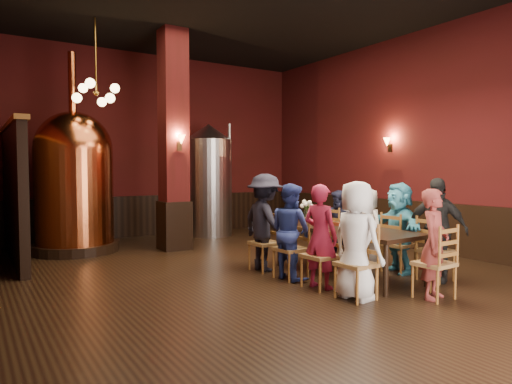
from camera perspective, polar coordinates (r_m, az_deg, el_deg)
room at (r=7.22m, az=0.44°, el=7.51°), size 10.00×10.02×4.50m
wainscot_right at (r=9.99m, az=19.97°, el=-3.98°), size 0.08×9.90×1.00m
wainscot_back at (r=11.74m, az=-12.80°, el=-2.85°), size 7.90×0.08×1.00m
column at (r=9.57m, az=-10.27°, el=6.35°), size 0.58×0.58×4.50m
partition at (r=9.29m, az=-27.99°, el=-0.33°), size 0.22×3.50×2.40m
pendant_cluster at (r=9.30m, az=-19.33°, el=11.60°), size 0.90×0.90×1.70m
sconce_wall at (r=10.39m, az=16.42°, el=5.73°), size 0.20×0.20×0.36m
sconce_column at (r=9.29m, az=-9.57°, el=6.15°), size 0.20×0.20×0.36m
dining_table at (r=7.29m, az=11.22°, el=-4.89°), size 1.10×2.44×0.75m
chair_0 at (r=6.04m, az=12.40°, el=-8.74°), size 0.48×0.48×0.92m
person_0 at (r=5.99m, az=12.43°, el=-5.93°), size 0.55×0.78×1.52m
chair_1 at (r=6.51m, az=8.04°, el=-7.85°), size 0.48×0.48×0.92m
person_1 at (r=6.47m, az=8.06°, el=-5.49°), size 0.47×0.60×1.46m
chair_2 at (r=7.00m, az=4.35°, el=-7.06°), size 0.48×0.48×0.92m
person_2 at (r=6.96m, az=4.36°, el=-4.91°), size 0.39×0.72×1.45m
chair_3 at (r=7.53m, az=1.12°, el=-6.35°), size 0.48×0.48×0.92m
person_3 at (r=7.48m, az=1.13°, el=-3.81°), size 0.60×1.03×1.59m
chair_4 at (r=7.36m, az=21.52°, el=-6.77°), size 0.48×0.48×0.92m
person_4 at (r=7.32m, az=21.57°, el=-4.37°), size 0.67×0.98×1.54m
chair_5 at (r=7.75m, az=17.38°, el=-6.21°), size 0.48×0.48×0.92m
person_5 at (r=7.71m, az=17.41°, el=-4.24°), size 0.79×1.42×1.46m
chair_6 at (r=8.16m, az=13.71°, el=-5.69°), size 0.48×0.48×0.92m
person_6 at (r=8.14m, az=13.73°, el=-4.25°), size 0.44×0.66×1.33m
chair_7 at (r=8.62m, az=10.37°, el=-5.20°), size 0.48×0.48×0.92m
person_7 at (r=8.60m, az=10.38°, el=-4.04°), size 0.40×0.66×1.27m
chair_8 at (r=6.37m, az=21.37°, el=-8.28°), size 0.48×0.48×0.92m
person_8 at (r=6.32m, az=21.41°, el=-6.06°), size 0.61×0.51×1.42m
copper_kettle at (r=9.80m, az=-21.78°, el=1.41°), size 1.96×1.96×3.97m
steel_vessel at (r=11.42m, az=-5.92°, el=1.50°), size 1.48×1.48×2.77m
rose_vase at (r=8.02m, az=6.42°, el=-1.89°), size 0.23×0.23×0.38m
wine_glass_0 at (r=7.18m, az=8.38°, el=-3.81°), size 0.07×0.07×0.17m
wine_glass_1 at (r=7.14m, az=9.07°, el=-3.85°), size 0.07×0.07×0.17m
wine_glass_2 at (r=7.44m, az=13.00°, el=-3.61°), size 0.07×0.07×0.17m
wine_glass_3 at (r=7.52m, az=7.60°, el=-3.50°), size 0.07×0.07×0.17m
wine_glass_4 at (r=6.82m, az=13.79°, el=-4.22°), size 0.07×0.07×0.17m
wine_glass_5 at (r=6.99m, az=10.86°, el=-4.02°), size 0.07×0.07×0.17m
wine_glass_6 at (r=7.88m, az=7.93°, el=-3.20°), size 0.07×0.07×0.17m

